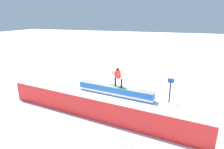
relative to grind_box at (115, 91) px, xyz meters
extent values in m
plane|color=white|center=(0.00, 0.00, -0.32)|extent=(120.00, 120.00, 0.00)
cube|color=blue|center=(0.00, 0.00, 0.01)|extent=(5.93, 1.32, 0.66)
cube|color=white|center=(0.00, 0.00, -0.15)|extent=(5.94, 1.33, 0.16)
cube|color=gray|center=(0.00, 0.00, 0.37)|extent=(5.94, 1.38, 0.04)
cube|color=#399754|center=(-0.28, 0.04, 0.39)|extent=(1.57, 0.80, 0.01)
cylinder|color=black|center=(-0.02, -0.06, 0.72)|extent=(0.18, 0.18, 0.63)
cylinder|color=black|center=(-0.55, 0.13, 0.72)|extent=(0.18, 0.18, 0.63)
cube|color=red|center=(-0.20, 0.01, 1.31)|extent=(0.46, 0.36, 0.55)
sphere|color=black|center=(-0.20, 0.01, 1.69)|extent=(0.22, 0.22, 0.22)
cylinder|color=red|center=(0.02, 0.10, 1.34)|extent=(0.50, 0.25, 0.40)
cylinder|color=red|center=(-0.35, -0.11, 1.34)|extent=(0.24, 0.16, 0.55)
cube|color=red|center=(0.00, 3.80, 0.31)|extent=(12.14, 1.59, 1.26)
cylinder|color=#262628|center=(-3.89, -0.03, 0.39)|extent=(0.10, 0.10, 1.41)
cube|color=blue|center=(-3.89, -0.03, 1.24)|extent=(0.40, 0.04, 0.30)
camera|label=1|loc=(-4.24, 12.46, 5.30)|focal=30.61mm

